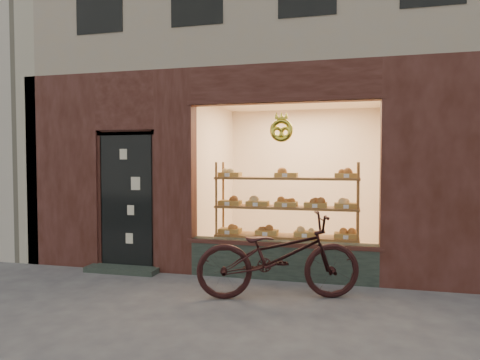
# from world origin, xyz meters

# --- Properties ---
(ground) EXTENTS (90.00, 90.00, 0.00)m
(ground) POSITION_xyz_m (0.00, 0.00, 0.00)
(ground) COLOR #444347
(display_shelf) EXTENTS (2.20, 0.45, 1.70)m
(display_shelf) POSITION_xyz_m (0.45, 2.55, 0.85)
(display_shelf) COLOR brown
(display_shelf) RESTS_ON ground
(bicycle) EXTENTS (2.15, 1.25, 1.07)m
(bicycle) POSITION_xyz_m (0.53, 1.23, 0.53)
(bicycle) COLOR black
(bicycle) RESTS_ON ground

